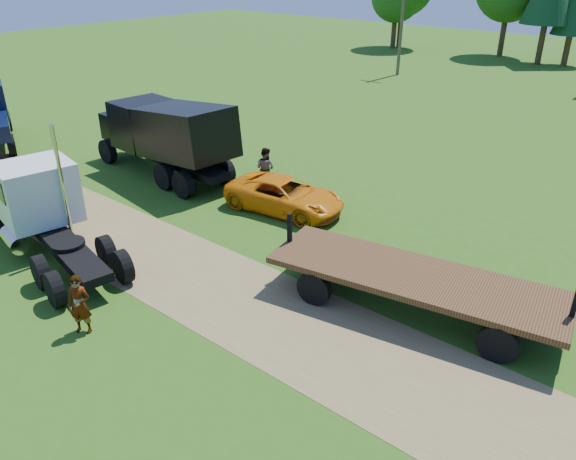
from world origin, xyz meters
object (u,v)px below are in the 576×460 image
Objects in this scene: black_dump_truck at (166,133)px; orange_pickup at (285,195)px; spectator_a at (80,305)px; flatbed_trailer at (414,282)px; white_semi_tractor at (40,206)px.

black_dump_truck is 1.77× the size of orange_pickup.
flatbed_trailer is at bearing 13.30° from spectator_a.
black_dump_truck is at bearing 85.09° from orange_pickup.
black_dump_truck reaches higher than orange_pickup.
white_semi_tractor is at bearing 141.24° from orange_pickup.
flatbed_trailer is at bearing 32.85° from white_semi_tractor.
spectator_a is at bearing -45.65° from black_dump_truck.
flatbed_trailer reaches higher than orange_pickup.
spectator_a reaches higher than orange_pickup.
white_semi_tractor is 1.58× the size of orange_pickup.
white_semi_tractor reaches higher than spectator_a.
flatbed_trailer is 9.78m from spectator_a.
black_dump_truck is at bearing 96.42° from spectator_a.
flatbed_trailer is (12.56, 4.92, -0.66)m from white_semi_tractor.
black_dump_truck is (-2.28, 7.71, 0.51)m from white_semi_tractor.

